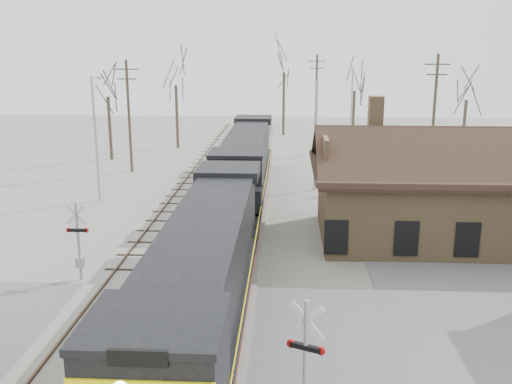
% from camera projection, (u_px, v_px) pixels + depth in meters
% --- Properties ---
extents(ground, '(140.00, 140.00, 0.00)m').
position_uv_depth(ground, '(206.00, 336.00, 21.58)').
color(ground, '#9E998F').
rests_on(ground, ground).
extents(road, '(60.00, 9.00, 0.03)m').
position_uv_depth(road, '(206.00, 335.00, 21.58)').
color(road, '#5B5B60').
rests_on(road, ground).
extents(track_main, '(3.40, 90.00, 0.24)m').
position_uv_depth(track_main, '(239.00, 218.00, 36.08)').
color(track_main, '#9E998F').
rests_on(track_main, ground).
extents(track_siding, '(3.40, 90.00, 0.24)m').
position_uv_depth(track_siding, '(169.00, 217.00, 36.32)').
color(track_siding, '#9E998F').
rests_on(track_siding, ground).
extents(depot, '(15.20, 9.31, 7.90)m').
position_uv_depth(depot, '(447.00, 197.00, 31.96)').
color(depot, olive).
rests_on(depot, ground).
extents(locomotive_lead, '(3.15, 21.08, 4.68)m').
position_uv_depth(locomotive_lead, '(202.00, 282.00, 20.33)').
color(locomotive_lead, black).
rests_on(locomotive_lead, ground).
extents(locomotive_trailing, '(3.15, 21.08, 4.43)m').
position_uv_depth(locomotive_trailing, '(246.00, 163.00, 40.99)').
color(locomotive_trailing, black).
rests_on(locomotive_trailing, ground).
extents(crossbuck_near, '(1.08, 0.52, 3.99)m').
position_uv_depth(crossbuck_near, '(305.00, 370.00, 15.85)').
color(crossbuck_near, '#A5A8AD').
rests_on(crossbuck_near, ground).
extents(crossbuck_far, '(1.06, 0.28, 3.73)m').
position_uv_depth(crossbuck_far, '(79.00, 244.00, 26.37)').
color(crossbuck_far, '#A5A8AD').
rests_on(crossbuck_far, ground).
extents(streetlight_a, '(0.25, 2.04, 8.68)m').
position_uv_depth(streetlight_a, '(96.00, 132.00, 39.38)').
color(streetlight_a, '#A5A8AD').
rests_on(streetlight_a, ground).
extents(streetlight_b, '(0.25, 2.04, 8.17)m').
position_uv_depth(streetlight_b, '(316.00, 130.00, 42.47)').
color(streetlight_b, '#A5A8AD').
rests_on(streetlight_b, ground).
extents(streetlight_c, '(0.25, 2.04, 8.74)m').
position_uv_depth(streetlight_c, '(351.00, 108.00, 55.06)').
color(streetlight_c, '#A5A8AD').
rests_on(streetlight_c, ground).
extents(utility_pole_a, '(2.00, 0.24, 9.58)m').
position_uv_depth(utility_pole_a, '(129.00, 114.00, 48.61)').
color(utility_pole_a, '#382D23').
rests_on(utility_pole_a, ground).
extents(utility_pole_b, '(2.00, 0.24, 9.81)m').
position_uv_depth(utility_pole_b, '(316.00, 95.00, 66.15)').
color(utility_pole_b, '#382D23').
rests_on(utility_pole_b, ground).
extents(utility_pole_c, '(2.00, 0.24, 10.08)m').
position_uv_depth(utility_pole_c, '(434.00, 115.00, 45.68)').
color(utility_pole_c, '#382D23').
rests_on(utility_pole_c, ground).
extents(tree_a, '(4.02, 4.02, 9.86)m').
position_uv_depth(tree_a, '(107.00, 86.00, 53.54)').
color(tree_a, '#382D23').
rests_on(tree_a, ground).
extents(tree_b, '(4.44, 4.44, 10.88)m').
position_uv_depth(tree_b, '(176.00, 75.00, 59.79)').
color(tree_b, '#382D23').
rests_on(tree_b, ground).
extents(tree_c, '(5.07, 5.07, 12.43)m').
position_uv_depth(tree_c, '(284.00, 62.00, 68.52)').
color(tree_c, '#382D23').
rests_on(tree_c, ground).
extents(tree_d, '(4.08, 4.08, 10.00)m').
position_uv_depth(tree_d, '(355.00, 81.00, 59.27)').
color(tree_d, '#382D23').
rests_on(tree_d, ground).
extents(tree_e, '(3.78, 3.78, 9.25)m').
position_uv_depth(tree_e, '(467.00, 90.00, 54.33)').
color(tree_e, '#382D23').
rests_on(tree_e, ground).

